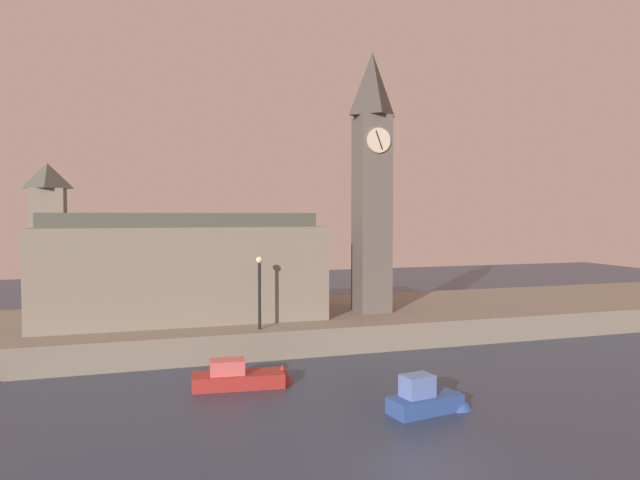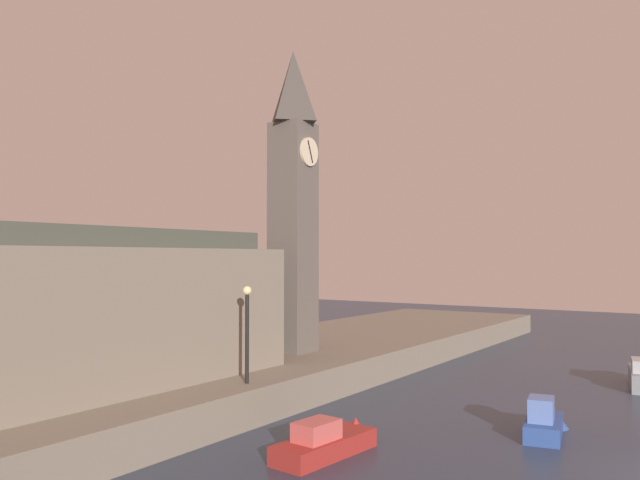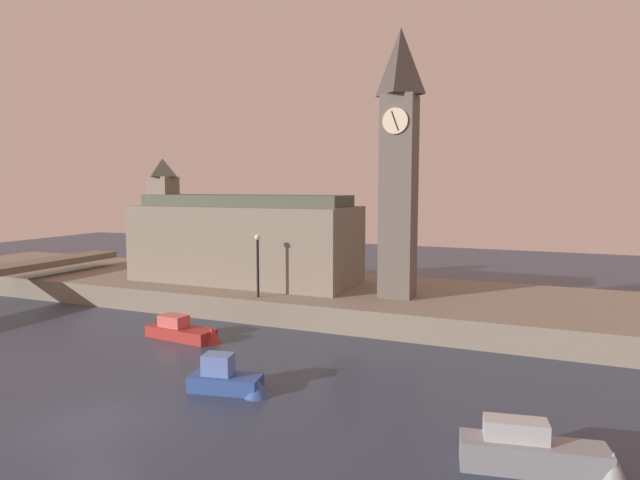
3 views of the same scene
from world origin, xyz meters
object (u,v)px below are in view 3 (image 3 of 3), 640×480
(boat_dinghy_red, at_px, (188,332))
(boat_tour_blue, at_px, (231,380))
(clock_tower, at_px, (399,160))
(streetlamp, at_px, (258,258))
(parliament_hall, at_px, (241,239))
(boat_cruiser_grey, at_px, (543,455))

(boat_dinghy_red, relative_size, boat_tour_blue, 1.31)
(clock_tower, bearing_deg, boat_tour_blue, -103.26)
(clock_tower, xyz_separation_m, streetlamp, (-7.90, -3.51, -5.99))
(clock_tower, xyz_separation_m, parliament_hall, (-11.89, 1.15, -5.39))
(parliament_hall, bearing_deg, boat_tour_blue, -60.44)
(boat_dinghy_red, xyz_separation_m, boat_tour_blue, (6.15, -5.42, 0.07))
(boat_tour_blue, bearing_deg, boat_cruiser_grey, -8.65)
(clock_tower, distance_m, boat_tour_blue, 17.19)
(boat_dinghy_red, bearing_deg, parliament_hall, 104.10)
(parliament_hall, bearing_deg, clock_tower, -5.54)
(parliament_hall, height_order, boat_dinghy_red, parliament_hall)
(parliament_hall, xyz_separation_m, boat_dinghy_red, (2.44, -9.73, -4.11))
(parliament_hall, height_order, boat_cruiser_grey, parliament_hall)
(streetlamp, height_order, boat_tour_blue, streetlamp)
(boat_tour_blue, bearing_deg, boat_dinghy_red, 138.61)
(clock_tower, distance_m, boat_dinghy_red, 15.91)
(streetlamp, distance_m, boat_tour_blue, 11.95)
(parliament_hall, relative_size, boat_cruiser_grey, 3.41)
(streetlamp, height_order, boat_dinghy_red, streetlamp)
(streetlamp, bearing_deg, parliament_hall, 130.48)
(streetlamp, bearing_deg, clock_tower, 23.97)
(parliament_hall, relative_size, boat_dinghy_red, 3.40)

